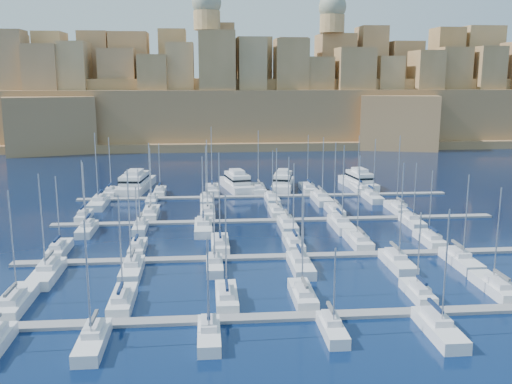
{
  "coord_description": "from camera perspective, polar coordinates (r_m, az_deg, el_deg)",
  "views": [
    {
      "loc": [
        -13.36,
        -94.24,
        27.19
      ],
      "look_at": [
        -4.43,
        6.0,
        6.59
      ],
      "focal_mm": 40.0,
      "sensor_mm": 36.0,
      "label": 1
    }
  ],
  "objects": [
    {
      "name": "sailboat_41",
      "position": [
        138.91,
        10.17,
        0.4
      ],
      "size": [
        2.59,
        8.62,
        13.59
      ],
      "color": "silver",
      "rests_on": "ground"
    },
    {
      "name": "sailboat_29",
      "position": [
        119.52,
        13.98,
        -1.56
      ],
      "size": [
        2.88,
        9.6,
        15.78
      ],
      "color": "silver",
      "rests_on": "ground"
    },
    {
      "name": "pontoon_near",
      "position": [
        67.35,
        6.94,
        -12.15
      ],
      "size": [
        84.0,
        2.0,
        0.4
      ],
      "primitive_type": "cube",
      "color": "slate",
      "rests_on": "ground"
    },
    {
      "name": "sailboat_32",
      "position": [
        101.75,
        -5.29,
        -3.54
      ],
      "size": [
        3.07,
        10.23,
        13.84
      ],
      "color": "silver",
      "rests_on": "ground"
    },
    {
      "name": "sailboat_37",
      "position": [
        134.34,
        -9.58,
        0.04
      ],
      "size": [
        2.48,
        8.26,
        12.28
      ],
      "color": "silver",
      "rests_on": "ground"
    },
    {
      "name": "sailboat_39",
      "position": [
        135.3,
        0.25,
        0.3
      ],
      "size": [
        2.99,
        9.98,
        14.9
      ],
      "color": "silver",
      "rests_on": "ground"
    },
    {
      "name": "ground",
      "position": [
        98.99,
        2.87,
        -4.39
      ],
      "size": [
        600.0,
        600.0,
        0.0
      ],
      "primitive_type": "plane",
      "color": "black",
      "rests_on": "ground"
    },
    {
      "name": "motor_yacht_a",
      "position": [
        140.71,
        -11.97,
        0.89
      ],
      "size": [
        8.24,
        20.51,
        5.25
      ],
      "color": "silver",
      "rests_on": "ground"
    },
    {
      "name": "motor_yacht_b",
      "position": [
        138.31,
        -1.94,
        0.95
      ],
      "size": [
        8.12,
        17.29,
        5.25
      ],
      "color": "silver",
      "rests_on": "ground"
    },
    {
      "name": "sailboat_24",
      "position": [
        114.54,
        -16.82,
        -2.31
      ],
      "size": [
        2.27,
        7.55,
        11.77
      ],
      "color": "silver",
      "rests_on": "ground"
    },
    {
      "name": "sailboat_8",
      "position": [
        61.41,
        -4.72,
        -14.02
      ],
      "size": [
        2.37,
        7.89,
        11.56
      ],
      "color": "silver",
      "rests_on": "ground"
    },
    {
      "name": "sailboat_23",
      "position": [
        88.95,
        19.8,
        -6.44
      ],
      "size": [
        2.91,
        9.71,
        13.83
      ],
      "color": "silver",
      "rests_on": "ground"
    },
    {
      "name": "sailboat_42",
      "position": [
        124.95,
        -15.43,
        -1.06
      ],
      "size": [
        3.23,
        10.75,
        15.99
      ],
      "color": "silver",
      "rests_on": "ground"
    },
    {
      "name": "sailboat_7",
      "position": [
        62.15,
        -16.02,
        -14.1
      ],
      "size": [
        2.62,
        8.73,
        13.9
      ],
      "color": "silver",
      "rests_on": "ground"
    },
    {
      "name": "pontoon_mid_near",
      "position": [
        87.58,
        3.96,
        -6.41
      ],
      "size": [
        84.0,
        2.0,
        0.4
      ],
      "primitive_type": "cube",
      "color": "slate",
      "rests_on": "ground"
    },
    {
      "name": "pontoon_mid_far",
      "position": [
        108.51,
        2.15,
        -2.85
      ],
      "size": [
        84.0,
        2.0,
        0.4
      ],
      "primitive_type": "cube",
      "color": "slate",
      "rests_on": "ground"
    },
    {
      "name": "sailboat_27",
      "position": [
        113.5,
        2.07,
        -1.92
      ],
      "size": [
        2.62,
        8.74,
        13.61
      ],
      "color": "silver",
      "rests_on": "ground"
    },
    {
      "name": "sailboat_34",
      "position": [
        104.6,
        8.5,
        -3.2
      ],
      "size": [
        3.06,
        10.21,
        15.51
      ],
      "color": "silver",
      "rests_on": "ground"
    },
    {
      "name": "sailboat_0",
      "position": [
        74.89,
        -22.9,
        -10.06
      ],
      "size": [
        3.06,
        10.2,
        14.49
      ],
      "color": "silver",
      "rests_on": "ground"
    },
    {
      "name": "sailboat_40",
      "position": [
        136.89,
        5.2,
        0.38
      ],
      "size": [
        2.99,
        9.97,
        13.8
      ],
      "color": "silver",
      "rests_on": "ground"
    },
    {
      "name": "sailboat_26",
      "position": [
        112.97,
        -4.86,
        -2.01
      ],
      "size": [
        2.83,
        9.42,
        15.3
      ],
      "color": "silver",
      "rests_on": "ground"
    },
    {
      "name": "sailboat_10",
      "position": [
        65.45,
        17.83,
        -12.85
      ],
      "size": [
        2.83,
        9.44,
        14.27
      ],
      "color": "silver",
      "rests_on": "ground"
    },
    {
      "name": "sailboat_19",
      "position": [
        81.89,
        -12.28,
        -7.54
      ],
      "size": [
        2.74,
        9.12,
        15.22
      ],
      "color": "silver",
      "rests_on": "ground"
    },
    {
      "name": "motor_yacht_d",
      "position": [
        142.64,
        10.23,
        1.1
      ],
      "size": [
        6.6,
        16.09,
        5.25
      ],
      "color": "silver",
      "rests_on": "ground"
    },
    {
      "name": "pontoon_far",
      "position": [
        129.79,
        0.93,
        -0.44
      ],
      "size": [
        84.0,
        2.0,
        0.4
      ],
      "primitive_type": "cube",
      "color": "slate",
      "rests_on": "ground"
    },
    {
      "name": "sailboat_38",
      "position": [
        134.91,
        -4.42,
        0.24
      ],
      "size": [
        3.1,
        10.34,
        15.86
      ],
      "color": "silver",
      "rests_on": "ground"
    },
    {
      "name": "sailboat_2",
      "position": [
        70.68,
        -2.96,
        -10.43
      ],
      "size": [
        2.62,
        8.74,
        13.67
      ],
      "color": "silver",
      "rests_on": "ground"
    },
    {
      "name": "sailboat_15",
      "position": [
        92.47,
        3.77,
        -5.08
      ],
      "size": [
        2.63,
        8.75,
        13.89
      ],
      "color": "silver",
      "rests_on": "ground"
    },
    {
      "name": "sailboat_43",
      "position": [
        125.08,
        -10.38,
        -0.84
      ],
      "size": [
        2.2,
        7.32,
        12.38
      ],
      "color": "silver",
      "rests_on": "ground"
    },
    {
      "name": "sailboat_16",
      "position": [
        95.11,
        10.17,
        -4.76
      ],
      "size": [
        2.91,
        9.71,
        14.97
      ],
      "color": "silver",
      "rests_on": "ground"
    },
    {
      "name": "sailboat_33",
      "position": [
        103.22,
        3.18,
        -3.3
      ],
      "size": [
        2.79,
        9.3,
        13.51
      ],
      "color": "silver",
      "rests_on": "ground"
    },
    {
      "name": "sailboat_22",
      "position": [
        85.51,
        13.94,
        -6.79
      ],
      "size": [
        2.87,
        9.56,
        15.65
      ],
      "color": "silver",
      "rests_on": "ground"
    },
    {
      "name": "sailboat_13",
      "position": [
        91.63,
        -11.75,
        -5.49
      ],
      "size": [
        2.34,
        7.81,
        10.71
      ],
      "color": "silver",
      "rests_on": "ground"
    },
    {
      "name": "sailboat_30",
      "position": [
        104.64,
        -16.54,
        -3.57
      ],
      "size": [
        2.6,
        8.66,
        12.96
      ],
      "color": "silver",
      "rests_on": "ground"
    },
    {
      "name": "fortified_city",
      "position": [
        250.16,
        -2.09,
        8.71
      ],
      "size": [
        460.0,
        108.95,
        59.52
      ],
      "color": "brown",
      "rests_on": "ground"
    },
    {
      "name": "sailboat_17",
      "position": [
        98.49,
        16.99,
        -4.54
      ],
      "size": [
        2.64,
        8.79,
        12.42
      ],
      "color": "silver",
      "rests_on": "ground"
    },
    {
      "name": "sailboat_28",
      "position": [
        115.54,
        7.86,
        -1.78
      ],
      "size": [
        2.63,
        8.76,
        14.61
      ],
      "color": "silver",
      "rests_on": "ground"
    },
    {
      "name": "motor_yacht_c",
      "position": [
        138.63,
        2.71,
        0.97
      ],
      "size": [
        7.64,
        15.7,
        5.25
      ],
      "color": "silver",
      "rests_on": "ground"
    },
    {
      "name": "sailboat_20",
      "position": [
        81.88,
        -4.16,
        -7.33
      ],
      "size": [
        2.32,
        7.74,
        11.77
      ],
      "color": "silver",
      "rests_on": "ground"
    },
    {
      "name": "sailboat_45",
      "position": [
        124.65,
        1.62,
        -0.7
      ],
      "size": [
        2.64,
        8.79,
        11.82
      ],
      "color": "silver",
      "rests_on": "ground"
    },
    {
      "name": "sailboat_9",
      "position": [
        63.03,
        7.64,
        -13.4
      ],
      "size": [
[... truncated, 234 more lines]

